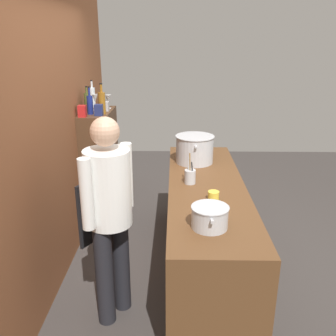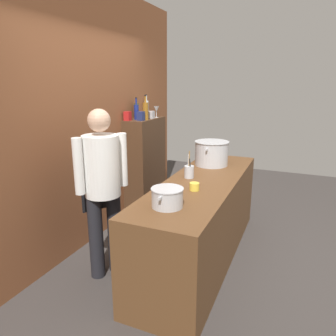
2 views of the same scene
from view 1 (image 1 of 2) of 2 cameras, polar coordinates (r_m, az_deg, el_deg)
ground_plane at (r=3.80m, az=5.61°, el=-15.24°), size 8.00×8.00×0.00m
brick_back_panel at (r=3.36m, az=-18.22°, el=7.26°), size 4.40×0.10×3.00m
prep_counter at (r=3.56m, az=5.85°, el=-9.28°), size 2.44×0.70×0.90m
bar_cabinet at (r=4.46m, az=-10.50°, el=0.00°), size 0.76×0.32×1.38m
chef at (r=2.77m, az=-9.27°, el=-6.25°), size 0.46×0.41×1.66m
stockpot_large at (r=3.91m, az=4.21°, el=2.98°), size 0.47×0.42×0.29m
stockpot_small at (r=2.59m, az=6.59°, el=-7.66°), size 0.33×0.27×0.16m
utensil_crock at (r=3.35m, az=3.49°, el=-1.27°), size 0.10×0.10×0.29m
butter_jar at (r=3.04m, az=7.16°, el=-4.31°), size 0.09×0.09×0.07m
wine_bottle_cobalt at (r=4.12m, az=-12.16°, el=9.78°), size 0.07×0.07×0.30m
wine_bottle_olive at (r=4.23m, az=-12.58°, el=10.06°), size 0.06×0.06×0.29m
wine_bottle_clear at (r=4.55m, az=-11.79°, el=10.89°), size 0.07×0.07×0.32m
wine_bottle_amber at (r=4.12m, az=-10.34°, el=10.12°), size 0.08×0.08×0.33m
wine_glass_tall at (r=4.43m, az=-9.38°, el=10.68°), size 0.08×0.08×0.16m
wine_glass_short at (r=4.35m, az=-11.40°, el=10.58°), size 0.06×0.06×0.18m
spice_tin_silver at (r=4.29m, az=-9.85°, el=9.54°), size 0.08×0.08×0.11m
spice_tin_navy at (r=4.03m, az=-10.83°, el=8.94°), size 0.08×0.08×0.12m
spice_tin_red at (r=3.99m, az=-13.33°, el=8.69°), size 0.08×0.08×0.12m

